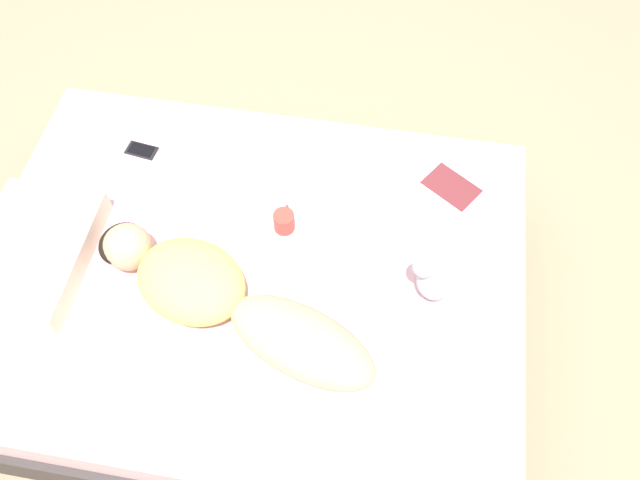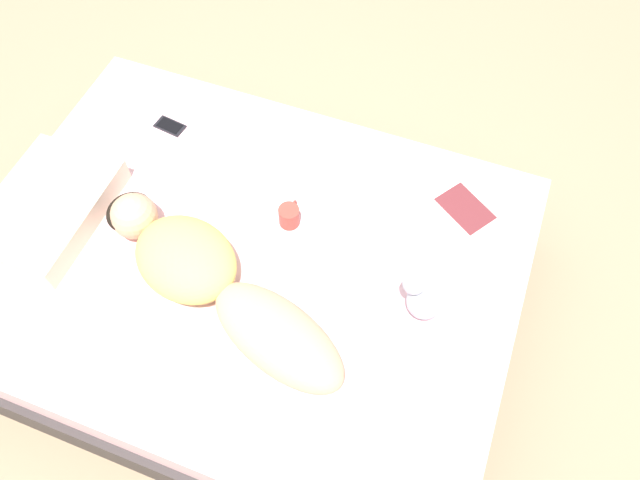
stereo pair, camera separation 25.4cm
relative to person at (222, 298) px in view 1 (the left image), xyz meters
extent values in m
plane|color=#9E8466|center=(0.19, -0.05, -0.62)|extent=(12.00, 12.00, 0.00)
cube|color=#383333|center=(0.19, -0.05, -0.46)|extent=(1.73, 2.28, 0.32)
cube|color=beige|center=(0.19, -0.05, -0.20)|extent=(1.67, 2.22, 0.21)
ellipsoid|color=tan|center=(-0.12, -0.33, -0.01)|extent=(0.46, 0.65, 0.17)
ellipsoid|color=#D1C660|center=(0.05, 0.13, 0.01)|extent=(0.48, 0.54, 0.19)
ellipsoid|color=black|center=(0.16, 0.45, 0.01)|extent=(0.25, 0.24, 0.11)
sphere|color=tan|center=(0.15, 0.42, 0.00)|extent=(0.19, 0.19, 0.19)
cube|color=silver|center=(0.54, -0.70, -0.09)|extent=(0.38, 0.41, 0.01)
cube|color=silver|center=(0.74, -0.84, -0.09)|extent=(0.38, 0.41, 0.01)
cube|color=maroon|center=(0.74, -0.84, -0.08)|extent=(0.26, 0.28, 0.00)
cylinder|color=#993D33|center=(0.41, -0.15, -0.05)|extent=(0.09, 0.09, 0.09)
cylinder|color=black|center=(0.41, -0.15, -0.01)|extent=(0.08, 0.08, 0.01)
torus|color=#993D33|center=(0.46, -0.15, -0.05)|extent=(0.06, 0.01, 0.06)
cube|color=black|center=(0.71, 0.57, -0.09)|extent=(0.09, 0.15, 0.01)
cube|color=black|center=(0.71, 0.57, -0.08)|extent=(0.08, 0.12, 0.00)
ellipsoid|color=#B2BCCC|center=(0.23, -0.79, -0.02)|extent=(0.16, 0.15, 0.14)
sphere|color=#B2BCCC|center=(0.23, -0.74, 0.07)|extent=(0.09, 0.09, 0.09)
cube|color=beige|center=(0.08, 0.81, -0.03)|extent=(0.61, 0.42, 0.11)
camera|label=1|loc=(-0.96, -0.54, 2.13)|focal=35.00mm
camera|label=2|loc=(-0.90, -0.79, 2.13)|focal=35.00mm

